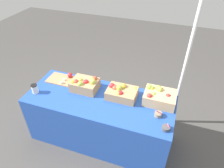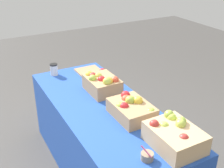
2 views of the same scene
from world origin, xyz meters
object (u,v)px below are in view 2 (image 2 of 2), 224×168
sample_bowl_near (147,156)px  coffee_cup (54,69)px  apple_crate_left (174,136)px  apple_crate_right (102,83)px  apple_crate_middle (131,108)px  cutting_board_back (93,73)px

sample_bowl_near → coffee_cup: size_ratio=0.87×
apple_crate_left → coffee_cup: apple_crate_left is taller
apple_crate_right → coffee_cup: bearing=-155.1°
apple_crate_left → apple_crate_right: bearing=-175.8°
sample_bowl_near → apple_crate_middle: bearing=159.4°
apple_crate_right → cutting_board_back: bearing=166.3°
sample_bowl_near → coffee_cup: coffee_cup is taller
apple_crate_right → sample_bowl_near: bearing=-9.9°
apple_crate_middle → sample_bowl_near: 0.54m
coffee_cup → sample_bowl_near: bearing=3.6°
apple_crate_middle → apple_crate_right: (-0.50, -0.01, 0.01)m
cutting_board_back → sample_bowl_near: size_ratio=3.47×
sample_bowl_near → coffee_cup: (-1.59, -0.10, 0.04)m
sample_bowl_near → coffee_cup: 1.60m
apple_crate_left → apple_crate_middle: apple_crate_left is taller
apple_crate_left → apple_crate_right: (-0.97, -0.07, 0.00)m
apple_crate_right → cutting_board_back: size_ratio=0.93×
apple_crate_left → apple_crate_middle: (-0.46, -0.06, -0.01)m
apple_crate_left → apple_crate_middle: size_ratio=1.02×
apple_crate_right → cutting_board_back: apple_crate_right is taller
apple_crate_right → coffee_cup: 0.65m
apple_crate_middle → coffee_cup: bearing=-165.3°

